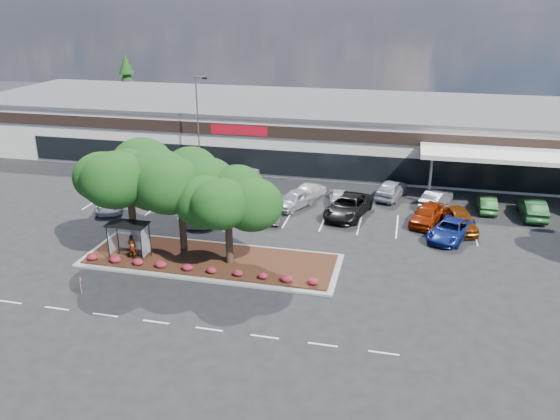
% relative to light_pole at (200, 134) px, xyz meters
% --- Properties ---
extents(ground, '(160.00, 160.00, 0.00)m').
position_rel_light_pole_xyz_m(ground, '(9.55, -22.05, -4.61)').
color(ground, black).
rests_on(ground, ground).
extents(retail_store, '(80.40, 25.20, 6.25)m').
position_rel_light_pole_xyz_m(retail_store, '(9.62, 11.86, -1.45)').
color(retail_store, silver).
rests_on(retail_store, ground).
extents(landscape_island, '(18.00, 6.00, 0.26)m').
position_rel_light_pole_xyz_m(landscape_island, '(7.55, -18.05, -4.48)').
color(landscape_island, gray).
rests_on(landscape_island, ground).
extents(lane_markings, '(33.12, 20.06, 0.01)m').
position_rel_light_pole_xyz_m(lane_markings, '(9.41, -11.63, -4.60)').
color(lane_markings, silver).
rests_on(lane_markings, ground).
extents(shrub_row, '(17.00, 0.80, 0.50)m').
position_rel_light_pole_xyz_m(shrub_row, '(7.55, -20.15, -4.10)').
color(shrub_row, maroon).
rests_on(shrub_row, landscape_island).
extents(bus_shelter, '(2.75, 1.55, 2.59)m').
position_rel_light_pole_xyz_m(bus_shelter, '(2.05, -19.10, -2.30)').
color(bus_shelter, black).
rests_on(bus_shelter, landscape_island).
extents(island_tree_west, '(7.20, 7.20, 7.89)m').
position_rel_light_pole_xyz_m(island_tree_west, '(1.55, -17.55, -0.40)').
color(island_tree_west, '#153D13').
rests_on(island_tree_west, landscape_island).
extents(island_tree_mid, '(6.60, 6.60, 7.32)m').
position_rel_light_pole_xyz_m(island_tree_mid, '(5.05, -16.85, -0.69)').
color(island_tree_mid, '#153D13').
rests_on(island_tree_mid, landscape_island).
extents(island_tree_east, '(5.80, 5.80, 6.50)m').
position_rel_light_pole_xyz_m(island_tree_east, '(9.05, -18.35, -1.09)').
color(island_tree_east, '#153D13').
rests_on(island_tree_east, landscape_island).
extents(conifer_north_west, '(4.40, 4.40, 10.00)m').
position_rel_light_pole_xyz_m(conifer_north_west, '(-20.45, 23.95, 0.39)').
color(conifer_north_west, '#153D13').
rests_on(conifer_north_west, ground).
extents(person_waiting, '(0.66, 0.44, 1.79)m').
position_rel_light_pole_xyz_m(person_waiting, '(2.30, -19.32, -3.45)').
color(person_waiting, '#594C47').
rests_on(person_waiting, landscape_island).
extents(light_pole, '(1.43, 0.59, 10.36)m').
position_rel_light_pole_xyz_m(light_pole, '(0.00, 0.00, 0.00)').
color(light_pole, gray).
rests_on(light_pole, ground).
extents(survey_stake, '(0.08, 0.14, 1.10)m').
position_rel_light_pole_xyz_m(survey_stake, '(1.23, -24.12, -3.90)').
color(survey_stake, tan).
rests_on(survey_stake, ground).
extents(car_0, '(3.70, 5.28, 1.34)m').
position_rel_light_pole_xyz_m(car_0, '(-4.43, -10.34, -3.94)').
color(car_0, silver).
rests_on(car_0, ground).
extents(car_1, '(2.12, 4.61, 1.46)m').
position_rel_light_pole_xyz_m(car_1, '(2.55, -7.51, -3.87)').
color(car_1, '#692406').
rests_on(car_1, ground).
extents(car_2, '(3.00, 5.93, 1.65)m').
position_rel_light_pole_xyz_m(car_2, '(4.22, -10.49, -3.78)').
color(car_2, silver).
rests_on(car_2, ground).
extents(car_3, '(2.19, 4.73, 1.50)m').
position_rel_light_pole_xyz_m(car_3, '(9.74, -9.05, -3.86)').
color(car_3, '#5C5C64').
rests_on(car_3, ground).
extents(car_4, '(3.59, 4.92, 1.56)m').
position_rel_light_pole_xyz_m(car_4, '(11.09, -6.24, -3.83)').
color(car_4, '#A1A8AC').
rests_on(car_4, ground).
extents(car_5, '(4.07, 6.59, 1.70)m').
position_rel_light_pole_xyz_m(car_5, '(15.88, -7.11, -3.75)').
color(car_5, black).
rests_on(car_5, ground).
extents(car_6, '(3.35, 5.18, 1.64)m').
position_rel_light_pole_xyz_m(car_6, '(22.39, -7.40, -3.79)').
color(car_6, maroon).
rests_on(car_6, ground).
extents(car_7, '(4.25, 5.75, 1.45)m').
position_rel_light_pole_xyz_m(car_7, '(24.08, -10.07, -3.88)').
color(car_7, navy).
rests_on(car_7, ground).
extents(car_8, '(2.97, 5.23, 1.68)m').
position_rel_light_pole_xyz_m(car_8, '(24.87, -8.08, -3.77)').
color(car_8, '#672C07').
rests_on(car_8, ground).
extents(car_9, '(3.65, 5.70, 1.54)m').
position_rel_light_pole_xyz_m(car_9, '(0.69, -4.34, -3.84)').
color(car_9, '#72380C').
rests_on(car_9, ground).
extents(car_10, '(3.28, 4.91, 1.55)m').
position_rel_light_pole_xyz_m(car_10, '(4.23, 0.13, -3.83)').
color(car_10, '#B3B3B3').
rests_on(car_10, ground).
extents(car_11, '(2.88, 4.87, 1.55)m').
position_rel_light_pole_xyz_m(car_11, '(2.75, -0.33, -3.83)').
color(car_11, '#11105E').
rests_on(car_11, ground).
extents(car_12, '(2.99, 5.08, 1.38)m').
position_rel_light_pole_xyz_m(car_12, '(11.88, -3.38, -3.92)').
color(car_12, silver).
rests_on(car_12, ground).
extents(car_13, '(2.33, 4.40, 1.43)m').
position_rel_light_pole_xyz_m(car_13, '(14.72, -4.48, -3.89)').
color(car_13, '#B4BAC0').
rests_on(car_13, ground).
extents(car_14, '(3.22, 5.35, 1.71)m').
position_rel_light_pole_xyz_m(car_14, '(19.25, -1.65, -3.75)').
color(car_14, '#9FA3AB').
rests_on(car_14, ground).
extents(car_15, '(3.19, 4.76, 1.49)m').
position_rel_light_pole_xyz_m(car_15, '(23.20, -3.08, -3.86)').
color(car_15, slate).
rests_on(car_15, ground).
extents(car_16, '(1.42, 4.03, 1.33)m').
position_rel_light_pole_xyz_m(car_16, '(27.46, -3.17, -3.94)').
color(car_16, '#215321').
rests_on(car_16, ground).
extents(car_17, '(1.75, 4.95, 1.63)m').
position_rel_light_pole_xyz_m(car_17, '(31.00, -3.88, -3.79)').
color(car_17, '#1A431F').
rests_on(car_17, ground).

